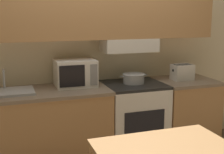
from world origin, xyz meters
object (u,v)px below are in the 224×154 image
toaster (182,72)px  sink_basin (5,92)px  stove_range (133,119)px  microwave (75,73)px  cooking_pot (134,78)px

toaster → sink_basin: sink_basin is taller
stove_range → microwave: bearing=170.9°
stove_range → cooking_pot: size_ratio=2.57×
stove_range → toaster: bearing=0.0°
stove_range → cooking_pot: bearing=76.5°
toaster → sink_basin: 2.10m
cooking_pot → stove_range: bearing=-103.5°
cooking_pot → sink_basin: size_ratio=0.58×
stove_range → sink_basin: bearing=-179.8°
stove_range → microwave: (-0.68, 0.11, 0.59)m
microwave → sink_basin: (-0.77, -0.11, -0.14)m
microwave → toaster: microwave is taller
stove_range → toaster: 0.85m
stove_range → toaster: size_ratio=3.36×
toaster → microwave: bearing=175.4°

